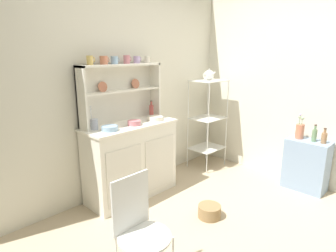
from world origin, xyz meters
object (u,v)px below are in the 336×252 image
vinegar_bottle (324,137)px  hutch_shelf_unit (120,88)px  oil_bottle (314,135)px  bakers_rack (208,115)px  utensil_jar (94,124)px  porcelain_teapot (209,75)px  cup_gold_0 (90,60)px  bowl_mixing_large (110,128)px  side_shelf_blue (306,165)px  hutch_cabinet (131,159)px  wire_chair (139,225)px  jam_bottle (151,111)px  floor_basket (209,211)px  flower_vase (300,130)px

vinegar_bottle → hutch_shelf_unit: bearing=132.9°
oil_bottle → bakers_rack: bearing=100.5°
utensil_jar → porcelain_teapot: (1.73, -0.16, 0.41)m
cup_gold_0 → bowl_mixing_large: bearing=-73.9°
hutch_shelf_unit → side_shelf_blue: 2.40m
hutch_cabinet → utensil_jar: 0.63m
hutch_cabinet → hutch_shelf_unit: hutch_shelf_unit is taller
wire_chair → jam_bottle: jam_bottle is taller
bowl_mixing_large → bakers_rack: bearing=-0.2°
side_shelf_blue → cup_gold_0: size_ratio=6.82×
bakers_rack → cup_gold_0: size_ratio=13.84×
floor_basket → porcelain_teapot: 1.87m
oil_bottle → vinegar_bottle: oil_bottle is taller
wire_chair → cup_gold_0: size_ratio=9.32×
cup_gold_0 → bowl_mixing_large: (0.06, -0.20, -0.67)m
hutch_shelf_unit → side_shelf_blue: hutch_shelf_unit is taller
hutch_cabinet → cup_gold_0: (-0.37, 0.12, 1.12)m
vinegar_bottle → bowl_mixing_large: bearing=142.3°
oil_bottle → jam_bottle: bearing=127.8°
wire_chair → floor_basket: bearing=0.1°
bakers_rack → oil_bottle: size_ratio=6.18×
floor_basket → oil_bottle: bearing=-20.6°
bakers_rack → bowl_mixing_large: 1.65m
floor_basket → porcelain_teapot: bearing=38.5°
cup_gold_0 → jam_bottle: bearing=-2.7°
bowl_mixing_large → jam_bottle: bearing=12.5°
hutch_shelf_unit → utensil_jar: (-0.40, -0.09, -0.32)m
jam_bottle → flower_vase: (1.18, -1.35, -0.22)m
floor_basket → cup_gold_0: (-0.63, 1.06, 1.50)m
bowl_mixing_large → oil_bottle: (1.90, -1.36, -0.19)m
hutch_cabinet → side_shelf_blue: 2.11m
hutch_cabinet → vinegar_bottle: bearing=-44.2°
bakers_rack → wire_chair: size_ratio=1.48×
wire_chair → bowl_mixing_large: 1.23m
flower_vase → floor_basket: bearing=166.0°
bakers_rack → utensil_jar: bakers_rack is taller
hutch_cabinet → cup_gold_0: 1.18m
side_shelf_blue → jam_bottle: size_ratio=3.03×
bowl_mixing_large → porcelain_teapot: (1.65, -0.01, 0.44)m
hutch_shelf_unit → flower_vase: (1.58, -1.43, -0.52)m
wire_chair → bowl_mixing_large: size_ratio=5.17×
porcelain_teapot → vinegar_bottle: 1.62m
hutch_cabinet → hutch_shelf_unit: size_ratio=1.07×
cup_gold_0 → utensil_jar: size_ratio=0.37×
wire_chair → cup_gold_0: (0.46, 1.25, 1.04)m
floor_basket → wire_chair: bearing=-169.8°
oil_bottle → vinegar_bottle: (0.00, -0.11, -0.01)m
wire_chair → jam_bottle: (1.23, 1.22, 0.43)m
bowl_mixing_large → flower_vase: size_ratio=0.53×
floor_basket → jam_bottle: jam_bottle is taller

